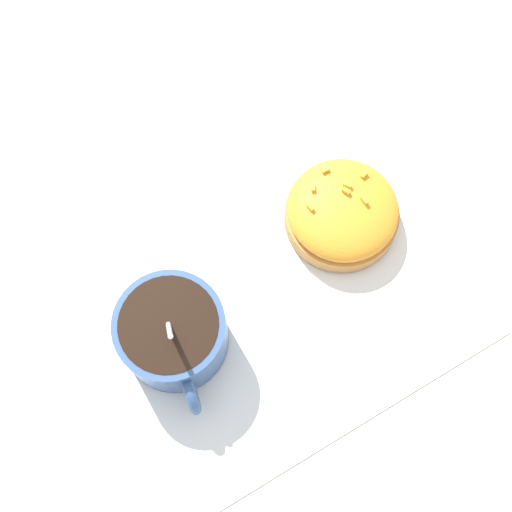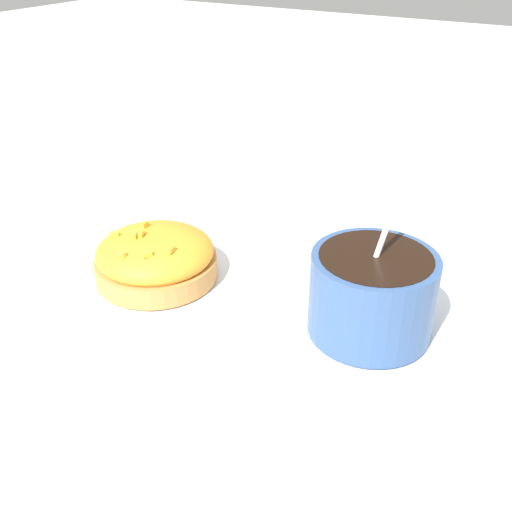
# 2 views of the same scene
# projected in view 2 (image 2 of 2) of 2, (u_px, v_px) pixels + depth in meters

# --- Properties ---
(ground_plane) EXTENTS (3.00, 3.00, 0.00)m
(ground_plane) POSITION_uv_depth(u_px,v_px,m) (254.00, 306.00, 0.46)
(ground_plane) COLOR silver
(paper_napkin) EXTENTS (0.32, 0.30, 0.00)m
(paper_napkin) POSITION_uv_depth(u_px,v_px,m) (254.00, 305.00, 0.46)
(paper_napkin) COLOR white
(paper_napkin) RESTS_ON ground_plane
(coffee_cup) EXTENTS (0.09, 0.11, 0.09)m
(coffee_cup) POSITION_uv_depth(u_px,v_px,m) (373.00, 290.00, 0.41)
(coffee_cup) COLOR #335184
(coffee_cup) RESTS_ON paper_napkin
(frosted_pastry) EXTENTS (0.10, 0.10, 0.04)m
(frosted_pastry) POSITION_uv_depth(u_px,v_px,m) (156.00, 257.00, 0.48)
(frosted_pastry) COLOR #C18442
(frosted_pastry) RESTS_ON paper_napkin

